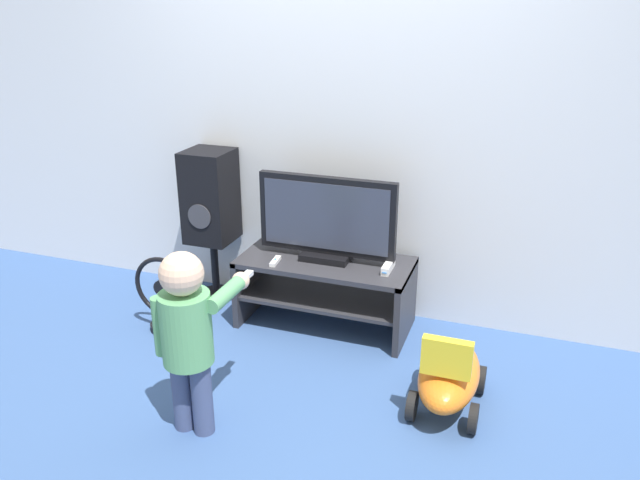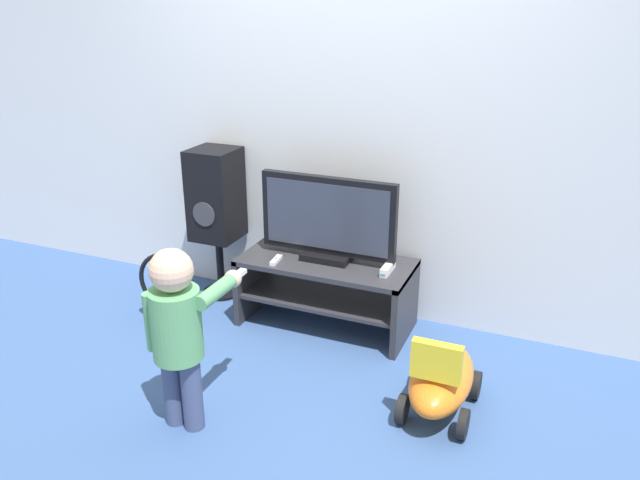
{
  "view_description": "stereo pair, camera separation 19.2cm",
  "coord_description": "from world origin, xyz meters",
  "px_view_note": "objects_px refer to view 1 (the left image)",
  "views": [
    {
      "loc": [
        1.12,
        -3.0,
        1.91
      ],
      "look_at": [
        0.0,
        0.14,
        0.6
      ],
      "focal_mm": 35.0,
      "sensor_mm": 36.0,
      "label": 1
    },
    {
      "loc": [
        1.3,
        -2.93,
        1.91
      ],
      "look_at": [
        0.0,
        0.14,
        0.6
      ],
      "focal_mm": 35.0,
      "sensor_mm": 36.0,
      "label": 2
    }
  ],
  "objects_px": {
    "television": "(327,220)",
    "ride_on_toy": "(449,375)",
    "speaker_tower": "(210,200)",
    "remote_primary": "(275,261)",
    "game_console": "(388,267)",
    "floor_fan": "(164,297)",
    "child": "(188,329)"
  },
  "relations": [
    {
      "from": "television",
      "to": "ride_on_toy",
      "type": "relative_size",
      "value": 1.37
    },
    {
      "from": "television",
      "to": "speaker_tower",
      "type": "distance_m",
      "value": 0.83
    },
    {
      "from": "television",
      "to": "remote_primary",
      "type": "bearing_deg",
      "value": -148.36
    },
    {
      "from": "game_console",
      "to": "ride_on_toy",
      "type": "relative_size",
      "value": 0.3
    },
    {
      "from": "remote_primary",
      "to": "speaker_tower",
      "type": "relative_size",
      "value": 0.13
    },
    {
      "from": "remote_primary",
      "to": "floor_fan",
      "type": "relative_size",
      "value": 0.28
    },
    {
      "from": "remote_primary",
      "to": "child",
      "type": "height_order",
      "value": "child"
    },
    {
      "from": "game_console",
      "to": "remote_primary",
      "type": "bearing_deg",
      "value": -169.79
    },
    {
      "from": "remote_primary",
      "to": "child",
      "type": "relative_size",
      "value": 0.15
    },
    {
      "from": "television",
      "to": "floor_fan",
      "type": "xyz_separation_m",
      "value": [
        -0.9,
        -0.41,
        -0.47
      ]
    },
    {
      "from": "television",
      "to": "game_console",
      "type": "relative_size",
      "value": 4.6
    },
    {
      "from": "remote_primary",
      "to": "child",
      "type": "bearing_deg",
      "value": -88.84
    },
    {
      "from": "child",
      "to": "speaker_tower",
      "type": "distance_m",
      "value": 1.41
    },
    {
      "from": "speaker_tower",
      "to": "ride_on_toy",
      "type": "bearing_deg",
      "value": -22.86
    },
    {
      "from": "remote_primary",
      "to": "floor_fan",
      "type": "height_order",
      "value": "floor_fan"
    },
    {
      "from": "child",
      "to": "ride_on_toy",
      "type": "bearing_deg",
      "value": 27.45
    },
    {
      "from": "game_console",
      "to": "remote_primary",
      "type": "relative_size",
      "value": 1.36
    },
    {
      "from": "game_console",
      "to": "child",
      "type": "xyz_separation_m",
      "value": [
        -0.63,
        -1.13,
        0.07
      ]
    },
    {
      "from": "game_console",
      "to": "floor_fan",
      "type": "relative_size",
      "value": 0.38
    },
    {
      "from": "remote_primary",
      "to": "floor_fan",
      "type": "distance_m",
      "value": 0.71
    },
    {
      "from": "child",
      "to": "ride_on_toy",
      "type": "height_order",
      "value": "child"
    },
    {
      "from": "speaker_tower",
      "to": "floor_fan",
      "type": "relative_size",
      "value": 2.12
    },
    {
      "from": "floor_fan",
      "to": "remote_primary",
      "type": "bearing_deg",
      "value": 21.09
    },
    {
      "from": "game_console",
      "to": "speaker_tower",
      "type": "xyz_separation_m",
      "value": [
        -1.22,
        0.14,
        0.23
      ]
    },
    {
      "from": "speaker_tower",
      "to": "floor_fan",
      "type": "xyz_separation_m",
      "value": [
        -0.07,
        -0.51,
        -0.47
      ]
    },
    {
      "from": "floor_fan",
      "to": "ride_on_toy",
      "type": "height_order",
      "value": "floor_fan"
    },
    {
      "from": "speaker_tower",
      "to": "floor_fan",
      "type": "distance_m",
      "value": 0.69
    },
    {
      "from": "game_console",
      "to": "ride_on_toy",
      "type": "height_order",
      "value": "game_console"
    },
    {
      "from": "child",
      "to": "floor_fan",
      "type": "height_order",
      "value": "child"
    },
    {
      "from": "television",
      "to": "floor_fan",
      "type": "height_order",
      "value": "television"
    },
    {
      "from": "remote_primary",
      "to": "floor_fan",
      "type": "bearing_deg",
      "value": -158.91
    },
    {
      "from": "remote_primary",
      "to": "speaker_tower",
      "type": "distance_m",
      "value": 0.66
    }
  ]
}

